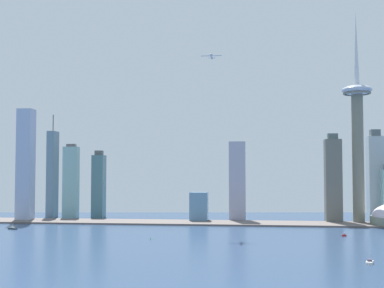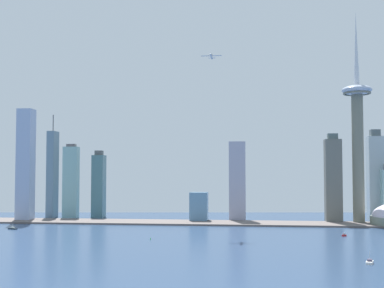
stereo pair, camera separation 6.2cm
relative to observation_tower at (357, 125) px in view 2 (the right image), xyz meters
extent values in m
cube|color=#655B57|center=(-272.89, -24.23, -147.43)|extent=(770.66, 70.22, 2.55)
cylinder|color=slate|center=(0.00, 0.00, -47.55)|extent=(17.17, 17.17, 202.32)
ellipsoid|color=#A8B4CC|center=(0.00, 0.00, 53.62)|extent=(45.10, 45.10, 14.66)
torus|color=slate|center=(0.00, 0.00, 48.48)|extent=(41.27, 41.27, 2.93)
cone|color=silver|center=(0.00, 0.00, 118.06)|extent=(8.58, 8.58, 114.23)
cube|color=#61635C|center=(-35.50, 11.39, -84.70)|extent=(24.73, 23.31, 128.02)
cube|color=#546461|center=(-35.50, 11.39, -16.24)|extent=(14.84, 13.99, 8.90)
cube|color=#5A85A8|center=(-242.38, 2.94, -125.73)|extent=(27.57, 23.64, 45.96)
cube|color=#467178|center=(-421.36, 60.28, -95.45)|extent=(20.02, 22.33, 106.51)
cube|color=#585A58|center=(-421.36, 60.28, -38.22)|extent=(12.01, 13.40, 7.95)
cube|color=#AAB9C1|center=(35.35, 44.40, -81.59)|extent=(24.46, 25.81, 134.23)
cube|color=slate|center=(35.35, 44.40, -9.04)|extent=(14.67, 15.48, 10.88)
cube|color=#9AACD1|center=(-519.15, -15.22, -59.39)|extent=(23.47, 22.75, 178.63)
cube|color=#80B0B0|center=(-465.69, 45.75, -88.38)|extent=(24.96, 15.82, 120.65)
cube|color=#615A5A|center=(-465.69, 45.75, -25.69)|extent=(14.97, 9.49, 4.74)
cube|color=#A0A0B8|center=(-182.78, 23.13, -85.70)|extent=(26.03, 20.29, 126.02)
cube|color=slate|center=(-499.88, 49.04, -74.91)|extent=(12.78, 25.49, 147.61)
cylinder|color=#4C4C51|center=(-499.88, 49.04, 13.15)|extent=(1.60, 1.60, 28.51)
cube|color=white|center=(-59.77, -349.72, -147.63)|extent=(9.00, 14.34, 2.17)
cube|color=#37344B|center=(-59.77, -349.72, -145.68)|extent=(5.24, 6.72, 1.72)
cylinder|color=silver|center=(-59.77, -349.72, -141.57)|extent=(0.24, 0.24, 6.51)
cube|color=black|center=(-482.48, -132.59, -147.99)|extent=(14.01, 8.33, 1.44)
cube|color=#9BA79D|center=(-482.48, -132.59, -146.49)|extent=(6.52, 4.75, 1.56)
cylinder|color=silver|center=(-482.48, -132.59, -143.02)|extent=(0.24, 0.24, 5.36)
cube|color=red|center=(-48.73, -158.99, -147.72)|extent=(6.15, 5.82, 1.98)
cube|color=#94A0A7|center=(-48.73, -158.99, -145.74)|extent=(3.11, 3.02, 1.96)
cone|color=green|center=(-275.63, -215.44, -147.52)|extent=(1.14, 1.14, 2.37)
cylinder|color=#ABB6CB|center=(-213.15, -112.48, 85.73)|extent=(2.57, 24.88, 2.43)
sphere|color=#ABB6CB|center=(-213.22, -124.91, 85.73)|extent=(2.43, 2.43, 2.43)
cube|color=#ABB6CB|center=(-213.15, -112.48, 86.83)|extent=(27.98, 2.88, 0.50)
cube|color=#ABB6CB|center=(-213.10, -102.03, 86.10)|extent=(9.80, 1.96, 0.40)
cube|color=#2D333D|center=(-213.10, -102.03, 89.45)|extent=(0.51, 1.91, 5.00)
camera|label=1|loc=(-157.28, -809.43, -71.07)|focal=48.68mm
camera|label=2|loc=(-157.22, -809.42, -71.07)|focal=48.68mm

